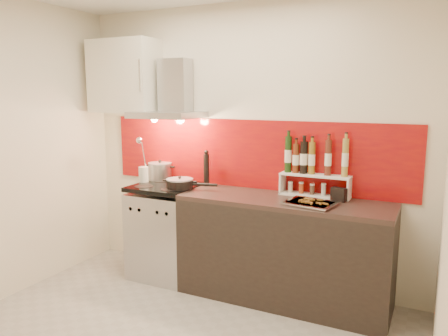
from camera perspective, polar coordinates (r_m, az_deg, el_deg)
The scene contains 13 objects.
back_wall at distance 4.12m, azimuth 2.78°, elevation 3.00°, with size 3.40×0.02×2.60m, color silver.
backsplash at distance 4.09m, azimuth 3.34°, elevation 1.83°, with size 3.00×0.02×0.64m, color maroon.
range_stove at distance 4.37m, azimuth -7.49°, elevation -8.24°, with size 0.60×0.60×0.91m.
counter at distance 3.86m, azimuth 7.79°, elevation -10.51°, with size 1.80×0.60×0.90m.
range_hood at distance 4.28m, azimuth -6.81°, elevation 9.14°, with size 0.62×0.50×0.61m.
upper_cabinet at distance 4.59m, azimuth -12.83°, elevation 11.58°, with size 0.70×0.35×0.72m, color silver.
stock_pot at distance 4.50m, azimuth -8.35°, elevation -0.41°, with size 0.24×0.24×0.21m.
saute_pan at distance 4.07m, azimuth -5.69°, elevation -2.02°, with size 0.48×0.25×0.12m.
utensil_jar at distance 4.40m, azimuth -10.53°, elevation -0.17°, with size 0.10×0.15×0.47m.
pepper_mill at distance 4.19m, azimuth -2.32°, elevation -0.08°, with size 0.05×0.05×0.35m.
step_shelf at distance 3.83m, azimuth 11.43°, elevation -0.17°, with size 0.60×0.16×0.51m.
caddy_box at distance 3.72m, azimuth 14.77°, elevation -3.34°, with size 0.13×0.05×0.11m, color black.
baking_tray at distance 3.56m, azimuth 11.21°, elevation -4.50°, with size 0.43×0.36×0.03m.
Camera 1 is at (1.63, -2.35, 1.77)m, focal length 35.00 mm.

